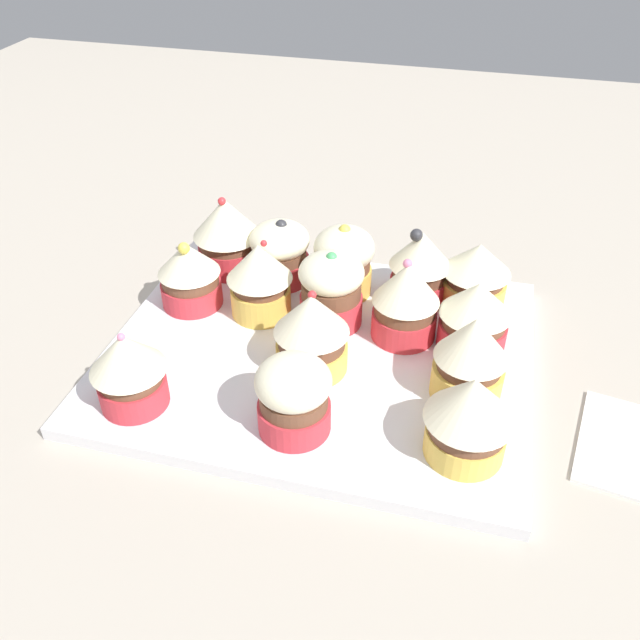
{
  "coord_description": "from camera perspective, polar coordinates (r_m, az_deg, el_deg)",
  "views": [
    {
      "loc": [
        -11.66,
        44.54,
        38.7
      ],
      "look_at": [
        0.0,
        0.0,
        4.2
      ],
      "focal_mm": 37.62,
      "sensor_mm": 36.0,
      "label": 1
    }
  ],
  "objects": [
    {
      "name": "cupcake_2",
      "position": [
        0.65,
        1.97,
        5.13
      ],
      "size": [
        5.84,
        5.84,
        7.4
      ],
      "color": "#EFC651",
      "rests_on": "baking_tray"
    },
    {
      "name": "cupcake_9",
      "position": [
        0.64,
        -11.05,
        3.89
      ],
      "size": [
        5.85,
        5.85,
        6.93
      ],
      "color": "#D1333D",
      "rests_on": "baking_tray"
    },
    {
      "name": "cupcake_6",
      "position": [
        0.59,
        7.3,
        1.7
      ],
      "size": [
        5.93,
        5.93,
        7.87
      ],
      "color": "#D1333D",
      "rests_on": "baking_tray"
    },
    {
      "name": "cupcake_10",
      "position": [
        0.54,
        12.68,
        -3.12
      ],
      "size": [
        5.81,
        5.81,
        7.6
      ],
      "color": "#EFC651",
      "rests_on": "baking_tray"
    },
    {
      "name": "cupcake_0",
      "position": [
        0.64,
        13.13,
        3.8
      ],
      "size": [
        6.37,
        6.37,
        6.67
      ],
      "color": "#EFC651",
      "rests_on": "baking_tray"
    },
    {
      "name": "cupcake_7",
      "position": [
        0.6,
        1.24,
        2.62
      ],
      "size": [
        5.91,
        5.91,
        7.39
      ],
      "color": "#D1333D",
      "rests_on": "baking_tray"
    },
    {
      "name": "baking_tray",
      "position": [
        0.6,
        0.0,
        -2.76
      ],
      "size": [
        36.6,
        30.11,
        1.2
      ],
      "color": "silver",
      "rests_on": "ground_plane"
    },
    {
      "name": "cupcake_4",
      "position": [
        0.69,
        -7.92,
        7.39
      ],
      "size": [
        6.84,
        6.84,
        8.11
      ],
      "color": "#D1333D",
      "rests_on": "baking_tray"
    },
    {
      "name": "cupcake_14",
      "position": [
        0.54,
        -15.98,
        -3.97
      ],
      "size": [
        5.97,
        5.97,
        7.01
      ],
      "color": "#D1333D",
      "rests_on": "baking_tray"
    },
    {
      "name": "ground_plane",
      "position": [
        0.61,
        0.0,
        -4.28
      ],
      "size": [
        180.0,
        180.0,
        3.0
      ],
      "primitive_type": "cube",
      "color": "#B2A899"
    },
    {
      "name": "cupcake_1",
      "position": [
        0.64,
        8.51,
        4.64
      ],
      "size": [
        5.86,
        5.86,
        7.72
      ],
      "color": "#D1333D",
      "rests_on": "baking_tray"
    },
    {
      "name": "cupcake_3",
      "position": [
        0.67,
        -3.42,
        5.84
      ],
      "size": [
        5.94,
        5.94,
        6.68
      ],
      "color": "#D1333D",
      "rests_on": "baking_tray"
    },
    {
      "name": "cupcake_11",
      "position": [
        0.55,
        -0.64,
        -1.01
      ],
      "size": [
        6.29,
        6.29,
        7.64
      ],
      "color": "#EFC651",
      "rests_on": "baking_tray"
    },
    {
      "name": "cupcake_13",
      "position": [
        0.5,
        -2.26,
        -6.43
      ],
      "size": [
        5.75,
        5.75,
        6.51
      ],
      "color": "#D1333D",
      "rests_on": "baking_tray"
    },
    {
      "name": "cupcake_12",
      "position": [
        0.49,
        12.57,
        -7.91
      ],
      "size": [
        6.52,
        6.52,
        7.15
      ],
      "color": "#EFC651",
      "rests_on": "baking_tray"
    },
    {
      "name": "cupcake_8",
      "position": [
        0.62,
        -5.15,
        3.55
      ],
      "size": [
        6.07,
        6.07,
        7.54
      ],
      "color": "#EFC651",
      "rests_on": "baking_tray"
    },
    {
      "name": "cupcake_5",
      "position": [
        0.59,
        13.03,
        0.4
      ],
      "size": [
        6.19,
        6.19,
        6.7
      ],
      "color": "#D1333D",
      "rests_on": "baking_tray"
    }
  ]
}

